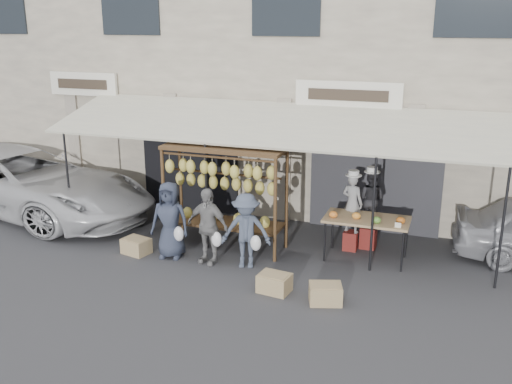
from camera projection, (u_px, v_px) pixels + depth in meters
ground_plane at (230, 276)px, 11.03m from camera, size 90.00×90.00×0.00m
shophouse at (316, 62)px, 15.84m from camera, size 24.00×6.15×7.30m
awning at (269, 125)px, 12.34m from camera, size 10.00×2.35×2.92m
banana_rack at (224, 178)px, 11.95m from camera, size 2.60×0.90×2.24m
produce_table at (367, 220)px, 11.52m from camera, size 1.70×0.90×1.04m
vendor_left at (352, 203)px, 12.00m from camera, size 0.54×0.44×1.28m
vendor_right at (371, 199)px, 12.09m from camera, size 0.69×0.59×1.25m
customer_left at (170, 220)px, 11.71m from camera, size 0.86×0.63×1.61m
customer_mid at (207, 226)px, 11.42m from camera, size 0.97×0.51×1.57m
customer_right at (246, 231)px, 11.23m from camera, size 1.09×0.79×1.52m
stool_left at (350, 241)px, 12.24m from camera, size 0.37×0.37×0.41m
stool_right at (368, 237)px, 12.34m from camera, size 0.35×0.35×0.48m
crate_near_a at (274, 283)px, 10.33m from camera, size 0.61×0.49×0.34m
crate_near_b at (325, 294)px, 9.93m from camera, size 0.66×0.58×0.33m
crate_far at (136, 246)px, 12.05m from camera, size 0.63×0.53×0.33m
van at (15, 165)px, 14.73m from camera, size 6.04×3.69×2.34m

